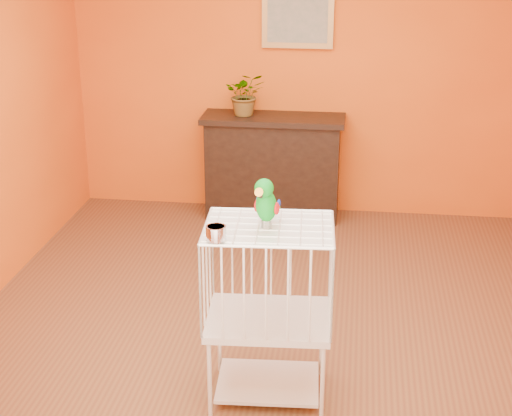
# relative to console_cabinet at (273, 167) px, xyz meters

# --- Properties ---
(ground) EXTENTS (4.50, 4.50, 0.00)m
(ground) POSITION_rel_console_cabinet_xyz_m (0.19, -2.03, -0.47)
(ground) COLOR brown
(ground) RESTS_ON ground
(room_shell) EXTENTS (4.50, 4.50, 4.50)m
(room_shell) POSITION_rel_console_cabinet_xyz_m (0.19, -2.03, 1.12)
(room_shell) COLOR orange
(room_shell) RESTS_ON ground
(console_cabinet) EXTENTS (1.26, 0.45, 0.93)m
(console_cabinet) POSITION_rel_console_cabinet_xyz_m (0.00, 0.00, 0.00)
(console_cabinet) COLOR black
(console_cabinet) RESTS_ON ground
(potted_plant) EXTENTS (0.41, 0.44, 0.30)m
(potted_plant) POSITION_rel_console_cabinet_xyz_m (-0.25, 0.01, 0.61)
(potted_plant) COLOR #26722D
(potted_plant) RESTS_ON console_cabinet
(framed_picture) EXTENTS (0.62, 0.04, 0.50)m
(framed_picture) POSITION_rel_console_cabinet_xyz_m (0.19, 0.19, 1.28)
(framed_picture) COLOR #A7773B
(framed_picture) RESTS_ON room_shell
(birdcage) EXTENTS (0.71, 0.56, 1.05)m
(birdcage) POSITION_rel_console_cabinet_xyz_m (0.30, -2.85, 0.08)
(birdcage) COLOR silver
(birdcage) RESTS_ON ground
(feed_cup) EXTENTS (0.11, 0.11, 0.07)m
(feed_cup) POSITION_rel_console_cabinet_xyz_m (0.05, -3.07, 0.62)
(feed_cup) COLOR silver
(feed_cup) RESTS_ON birdcage
(parrot) EXTENTS (0.15, 0.26, 0.28)m
(parrot) POSITION_rel_console_cabinet_xyz_m (0.28, -2.87, 0.73)
(parrot) COLOR #59544C
(parrot) RESTS_ON birdcage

